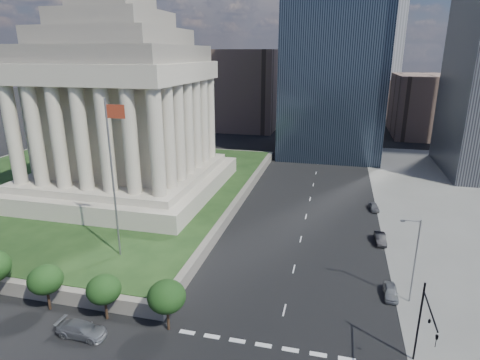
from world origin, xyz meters
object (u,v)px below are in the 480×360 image
(suv_grey, at_px, (82,330))
(parked_sedan_near, at_px, (391,292))
(flagpole, at_px, (113,172))
(parked_sedan_far, at_px, (374,207))
(street_lamp_north, at_px, (414,256))
(parked_sedan_mid, at_px, (380,239))
(war_memorial, at_px, (119,85))
(traffic_signal_ne, at_px, (425,323))

(suv_grey, relative_size, parked_sedan_near, 1.34)
(flagpole, height_order, parked_sedan_far, flagpole)
(street_lamp_north, bearing_deg, parked_sedan_mid, 97.13)
(war_memorial, height_order, parked_sedan_near, war_memorial)
(suv_grey, distance_m, parked_sedan_far, 51.80)
(war_memorial, relative_size, parked_sedan_near, 10.25)
(war_memorial, bearing_deg, suv_grey, -67.82)
(suv_grey, height_order, parked_sedan_far, suv_grey)
(parked_sedan_far, bearing_deg, parked_sedan_near, -96.54)
(flagpole, xyz_separation_m, suv_grey, (2.91, -13.00, -12.37))
(parked_sedan_mid, bearing_deg, traffic_signal_ne, -90.70)
(flagpole, distance_m, suv_grey, 18.18)
(flagpole, height_order, suv_grey, flagpole)
(war_memorial, xyz_separation_m, parked_sedan_near, (45.50, -22.53, -20.75))
(war_memorial, height_order, street_lamp_north, war_memorial)
(flagpole, distance_m, traffic_signal_ne, 36.69)
(war_memorial, distance_m, flagpole, 28.16)
(suv_grey, bearing_deg, street_lamp_north, -64.98)
(war_memorial, relative_size, parked_sedan_mid, 9.46)
(suv_grey, distance_m, parked_sedan_near, 33.68)
(parked_sedan_mid, height_order, parked_sedan_far, parked_sedan_mid)
(flagpole, xyz_separation_m, traffic_signal_ne, (34.33, -10.30, -7.86))
(flagpole, bearing_deg, suv_grey, -77.37)
(street_lamp_north, height_order, parked_sedan_mid, street_lamp_north)
(parked_sedan_near, bearing_deg, traffic_signal_ne, -84.66)
(parked_sedan_near, xyz_separation_m, parked_sedan_far, (0.00, 27.47, -0.02))
(suv_grey, xyz_separation_m, parked_sedan_far, (30.42, 41.93, -0.12))
(parked_sedan_mid, bearing_deg, parked_sedan_near, -92.91)
(suv_grey, relative_size, parked_sedan_mid, 1.24)
(traffic_signal_ne, xyz_separation_m, suv_grey, (-31.42, -2.70, -4.51))
(flagpole, distance_m, parked_sedan_far, 45.87)
(suv_grey, relative_size, parked_sedan_far, 1.39)
(war_memorial, xyz_separation_m, flagpole, (12.17, -24.00, -8.29))
(parked_sedan_mid, relative_size, parked_sedan_far, 1.12)
(traffic_signal_ne, relative_size, street_lamp_north, 0.80)
(parked_sedan_far, bearing_deg, war_memorial, 179.64)
(traffic_signal_ne, height_order, street_lamp_north, street_lamp_north)
(parked_sedan_mid, bearing_deg, street_lamp_north, -85.78)
(street_lamp_north, bearing_deg, war_memorial, 154.08)
(street_lamp_north, bearing_deg, parked_sedan_near, 165.67)
(parked_sedan_far, bearing_deg, traffic_signal_ne, -95.08)
(traffic_signal_ne, distance_m, parked_sedan_mid, 26.34)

